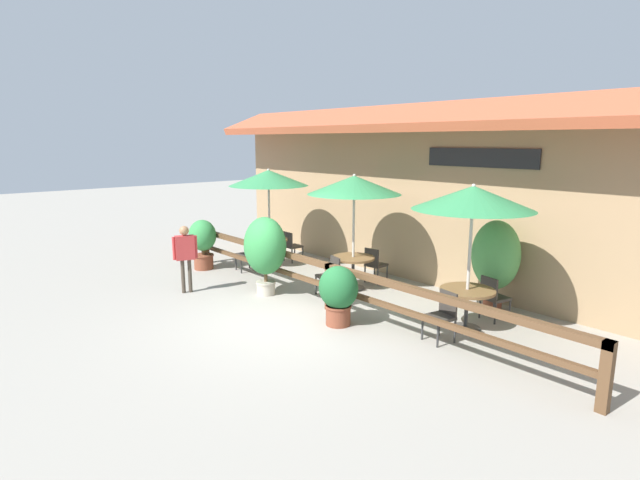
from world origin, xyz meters
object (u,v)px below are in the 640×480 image
chair_middle_streetside (330,274)px  pedestrian (185,250)px  patio_umbrella_middle (354,185)px  chair_far_wallside (493,296)px  potted_plant_entrance_palm (265,248)px  dining_table_middle (353,263)px  chair_middle_wallside (375,263)px  potted_plant_small_flowering (203,240)px  chair_far_streetside (442,314)px  potted_plant_broad_leaf (496,256)px  patio_umbrella_far (473,198)px  potted_plant_corner_fern (338,292)px  dining_table_near (270,244)px  chair_near_wallside (291,245)px  chair_near_streetside (247,253)px  dining_table_far (467,297)px  patio_umbrella_near (269,178)px

chair_middle_streetside → pedestrian: pedestrian is taller
patio_umbrella_middle → chair_far_wallside: size_ratio=3.08×
chair_middle_streetside → potted_plant_entrance_palm: potted_plant_entrance_palm is taller
dining_table_middle → chair_middle_wallside: chair_middle_wallside is taller
chair_middle_wallside → pedestrian: pedestrian is taller
potted_plant_small_flowering → pedestrian: size_ratio=0.87×
potted_plant_entrance_palm → pedestrian: potted_plant_entrance_palm is taller
chair_far_streetside → potted_plant_entrance_palm: (-4.11, -0.76, 0.58)m
chair_far_wallside → potted_plant_broad_leaf: 0.90m
chair_middle_streetside → potted_plant_broad_leaf: (2.85, 1.84, 0.62)m
patio_umbrella_far → potted_plant_broad_leaf: (-0.26, 1.35, -1.28)m
potted_plant_corner_fern → pedestrian: bearing=-161.8°
dining_table_near → pedestrian: (0.79, -2.83, 0.37)m
chair_middle_wallside → chair_far_wallside: bearing=170.7°
chair_near_wallside → potted_plant_small_flowering: potted_plant_small_flowering is taller
chair_near_streetside → potted_plant_entrance_palm: 2.27m
chair_far_streetside → chair_near_wallside: bearing=177.4°
dining_table_near → chair_far_streetside: size_ratio=1.14×
chair_middle_streetside → dining_table_far: chair_middle_streetside is taller
pedestrian → patio_umbrella_near: bearing=-145.4°
chair_near_streetside → potted_plant_broad_leaf: size_ratio=0.47×
chair_middle_wallside → potted_plant_small_flowering: potted_plant_small_flowering is taller
patio_umbrella_near → patio_umbrella_middle: bearing=4.0°
chair_near_wallside → chair_middle_wallside: (3.00, 0.19, 0.00)m
dining_table_near → dining_table_middle: bearing=4.0°
patio_umbrella_far → dining_table_far: 1.78m
chair_middle_wallside → patio_umbrella_far: size_ratio=0.32×
chair_near_streetside → chair_far_wallside: size_ratio=1.00×
dining_table_middle → patio_umbrella_middle: bearing=0.0°
chair_middle_streetside → chair_far_streetside: size_ratio=1.00×
chair_near_streetside → dining_table_middle: bearing=28.1°
potted_plant_small_flowering → potted_plant_corner_fern: (5.34, -0.09, -0.14)m
dining_table_middle → chair_middle_streetside: chair_middle_streetside is taller
chair_far_streetside → pedestrian: pedestrian is taller
dining_table_far → pedestrian: pedestrian is taller
potted_plant_broad_leaf → dining_table_middle: bearing=-158.8°
patio_umbrella_near → chair_near_wallside: (-0.00, 0.74, -1.90)m
patio_umbrella_near → pedestrian: (0.79, -2.83, -1.41)m
potted_plant_broad_leaf → pedestrian: potted_plant_broad_leaf is taller
patio_umbrella_far → chair_far_wallside: patio_umbrella_far is taller
dining_table_middle → chair_far_streetside: bearing=-17.7°
dining_table_near → dining_table_middle: size_ratio=1.00×
potted_plant_entrance_palm → potted_plant_broad_leaf: 4.79m
potted_plant_entrance_palm → potted_plant_broad_leaf: bearing=37.1°
dining_table_middle → potted_plant_entrance_palm: size_ratio=0.56×
patio_umbrella_near → chair_middle_wallside: size_ratio=3.08×
dining_table_near → patio_umbrella_middle: patio_umbrella_middle is taller
dining_table_middle → pedestrian: size_ratio=0.64×
chair_near_wallside → potted_plant_small_flowering: bearing=69.9°
chair_far_wallside → potted_plant_small_flowering: 7.44m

